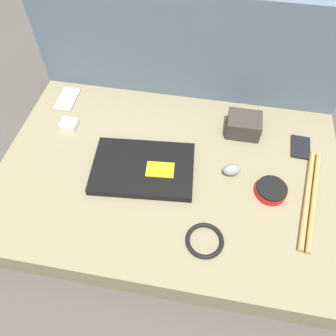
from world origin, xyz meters
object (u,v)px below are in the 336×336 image
Objects in this scene: phone_silver at (301,147)px; camera_pouch at (244,125)px; charger_brick at (69,125)px; laptop at (143,168)px; speaker_puck at (271,190)px; computer_mouse at (232,170)px; phone_black at (67,100)px.

camera_pouch is at bearing 171.25° from phone_silver.
camera_pouch is 0.63m from charger_brick.
laptop is 0.42m from speaker_puck.
computer_mouse is 0.70m from phone_black.
speaker_puck is 0.96× the size of phone_silver.
camera_pouch reaches higher than charger_brick.
speaker_puck is (0.42, -0.01, 0.00)m from laptop.
speaker_puck is at bearing -21.30° from phone_black.
speaker_puck reaches higher than phone_black.
phone_black is at bearing 176.19° from camera_pouch.
computer_mouse is 0.58× the size of camera_pouch.
phone_black reaches higher than phone_silver.
laptop is at bearing -37.83° from phone_black.
laptop is 0.56m from phone_silver.
speaker_puck is at bearing -43.14° from computer_mouse.
speaker_puck is 0.27m from camera_pouch.
computer_mouse reaches higher than phone_silver.
speaker_puck is 0.84m from phone_black.
computer_mouse is 1.19× the size of charger_brick.
phone_black is 0.15m from charger_brick.
computer_mouse reaches higher than laptop.
camera_pouch is at bearing 8.42° from charger_brick.
computer_mouse is at bearing 2.72° from laptop.
charger_brick is at bearing 150.95° from computer_mouse.
phone_black is (-0.66, 0.24, -0.01)m from computer_mouse.
speaker_puck is 1.70× the size of charger_brick.
speaker_puck is at bearing -12.22° from charger_brick.
computer_mouse is (0.29, 0.04, 0.01)m from laptop.
charger_brick is (-0.72, 0.16, 0.00)m from speaker_puck.
phone_silver is at bearing -6.33° from phone_black.
laptop is 3.57× the size of speaker_puck.
laptop is 0.29m from computer_mouse.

